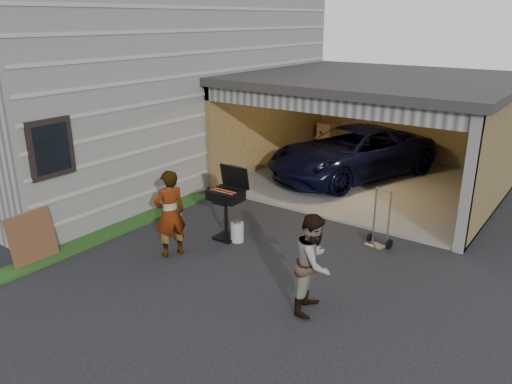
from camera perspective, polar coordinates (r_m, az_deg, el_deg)
ground at (r=9.29m, az=-8.23°, el=-8.33°), size 80.00×80.00×0.00m
house at (r=15.46m, az=-14.70°, el=13.02°), size 7.00×11.00×5.50m
groundcover_strip at (r=10.34m, az=-21.26°, el=-6.38°), size 0.50×8.00×0.06m
garage at (r=13.81m, az=13.95°, el=8.69°), size 6.80×6.30×2.90m
minivan at (r=14.11m, az=10.89°, el=4.22°), size 3.82×5.45×1.38m
woman at (r=9.40m, az=-9.82°, el=-2.46°), size 0.59×0.72×1.68m
man at (r=7.63m, az=6.59°, el=-8.09°), size 0.74×0.87×1.57m
bbq_grill at (r=9.98m, az=-3.34°, el=-0.64°), size 0.67×0.59×1.49m
propane_tank at (r=10.08m, az=-2.17°, el=-4.58°), size 0.31×0.31×0.40m
plywood_panel at (r=10.01m, az=-24.22°, el=-4.84°), size 0.24×0.86×0.95m
hand_truck at (r=10.15m, az=13.83°, el=-4.83°), size 0.52×0.43×1.19m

